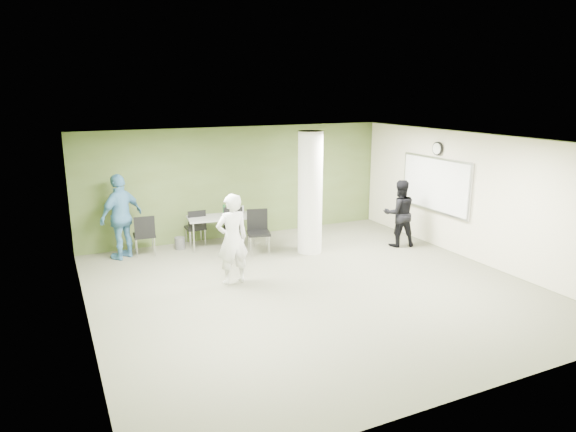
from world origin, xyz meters
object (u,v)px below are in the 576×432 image
folding_table (222,218)px  man_blue (121,217)px  woman_white (232,239)px  chair_back_left (144,232)px  man_black (399,213)px

folding_table → man_blue: bearing=-176.7°
woman_white → folding_table: bearing=-108.8°
chair_back_left → man_blue: (-0.47, 0.06, 0.40)m
man_black → man_blue: man_blue is taller
man_blue → chair_back_left: bearing=139.4°
chair_back_left → man_blue: man_blue is taller
chair_back_left → woman_white: size_ratio=0.53×
chair_back_left → woman_white: 2.78m
folding_table → man_black: size_ratio=1.03×
woman_white → man_black: 4.48m
man_black → man_blue: 6.43m
woman_white → man_blue: 3.04m
folding_table → woman_white: woman_white is taller
man_blue → woman_white: bearing=90.4°
man_blue → man_black: bearing=129.2°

